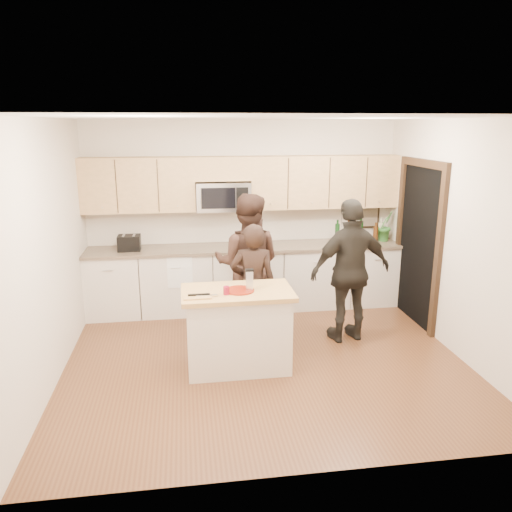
{
  "coord_description": "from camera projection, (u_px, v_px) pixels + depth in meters",
  "views": [
    {
      "loc": [
        -0.86,
        -5.22,
        2.63
      ],
      "look_at": [
        -0.05,
        0.35,
        1.14
      ],
      "focal_mm": 35.0,
      "sensor_mm": 36.0,
      "label": 1
    }
  ],
  "objects": [
    {
      "name": "floor",
      "position": [
        265.0,
        358.0,
        5.79
      ],
      "size": [
        4.5,
        4.5,
        0.0
      ],
      "primitive_type": "plane",
      "color": "brown",
      "rests_on": "ground"
    },
    {
      "name": "room_shell",
      "position": [
        265.0,
        211.0,
        5.35
      ],
      "size": [
        4.52,
        4.02,
        2.71
      ],
      "color": "beige",
      "rests_on": "ground"
    },
    {
      "name": "back_cabinetry",
      "position": [
        246.0,
        277.0,
        7.29
      ],
      "size": [
        4.5,
        0.66,
        0.94
      ],
      "color": "beige",
      "rests_on": "ground"
    },
    {
      "name": "upper_cabinetry",
      "position": [
        247.0,
        182.0,
        7.08
      ],
      "size": [
        4.5,
        0.33,
        0.75
      ],
      "color": "tan",
      "rests_on": "ground"
    },
    {
      "name": "microwave",
      "position": [
        223.0,
        196.0,
        7.04
      ],
      "size": [
        0.76,
        0.41,
        0.4
      ],
      "color": "silver",
      "rests_on": "ground"
    },
    {
      "name": "doorway",
      "position": [
        419.0,
        238.0,
        6.67
      ],
      "size": [
        0.06,
        1.25,
        2.2
      ],
      "color": "black",
      "rests_on": "ground"
    },
    {
      "name": "framed_picture",
      "position": [
        370.0,
        216.0,
        7.63
      ],
      "size": [
        0.3,
        0.03,
        0.38
      ],
      "color": "black",
      "rests_on": "ground"
    },
    {
      "name": "dish_towel",
      "position": [
        180.0,
        261.0,
        6.89
      ],
      "size": [
        0.34,
        0.6,
        0.48
      ],
      "color": "white",
      "rests_on": "ground"
    },
    {
      "name": "island",
      "position": [
        238.0,
        329.0,
        5.49
      ],
      "size": [
        1.2,
        0.71,
        0.9
      ],
      "rotation": [
        0.0,
        0.0,
        0.01
      ],
      "color": "beige",
      "rests_on": "ground"
    },
    {
      "name": "red_plate",
      "position": [
        240.0,
        290.0,
        5.35
      ],
      "size": [
        0.31,
        0.31,
        0.02
      ],
      "primitive_type": "cylinder",
      "color": "maroon",
      "rests_on": "island"
    },
    {
      "name": "box_grater",
      "position": [
        249.0,
        279.0,
        5.32
      ],
      "size": [
        0.09,
        0.07,
        0.23
      ],
      "color": "silver",
      "rests_on": "red_plate"
    },
    {
      "name": "drink_glass",
      "position": [
        226.0,
        290.0,
        5.23
      ],
      "size": [
        0.07,
        0.07,
        0.09
      ],
      "primitive_type": "cylinder",
      "color": "maroon",
      "rests_on": "island"
    },
    {
      "name": "cutting_board",
      "position": [
        197.0,
        296.0,
        5.16
      ],
      "size": [
        0.29,
        0.19,
        0.02
      ],
      "primitive_type": "cube",
      "rotation": [
        0.0,
        0.0,
        0.01
      ],
      "color": "tan",
      "rests_on": "island"
    },
    {
      "name": "tongs",
      "position": [
        199.0,
        295.0,
        5.16
      ],
      "size": [
        0.23,
        0.03,
        0.02
      ],
      "primitive_type": "cube",
      "rotation": [
        0.0,
        0.0,
        0.01
      ],
      "color": "black",
      "rests_on": "cutting_board"
    },
    {
      "name": "knife",
      "position": [
        207.0,
        295.0,
        5.16
      ],
      "size": [
        0.22,
        0.03,
        0.01
      ],
      "primitive_type": "cube",
      "rotation": [
        0.0,
        0.0,
        0.01
      ],
      "color": "silver",
      "rests_on": "cutting_board"
    },
    {
      "name": "toaster",
      "position": [
        129.0,
        243.0,
        6.89
      ],
      "size": [
        0.3,
        0.24,
        0.22
      ],
      "color": "black",
      "rests_on": "back_cabinetry"
    },
    {
      "name": "bottle_cluster",
      "position": [
        361.0,
        230.0,
        7.41
      ],
      "size": [
        0.79,
        0.23,
        0.37
      ],
      "color": "black",
      "rests_on": "back_cabinetry"
    },
    {
      "name": "orchid",
      "position": [
        385.0,
        226.0,
        7.43
      ],
      "size": [
        0.32,
        0.29,
        0.46
      ],
      "primitive_type": "imported",
      "rotation": [
        0.0,
        0.0,
        0.46
      ],
      "color": "#32722D",
      "rests_on": "back_cabinetry"
    },
    {
      "name": "woman_left",
      "position": [
        253.0,
        286.0,
        5.97
      ],
      "size": [
        0.6,
        0.43,
        1.52
      ],
      "primitive_type": "imported",
      "rotation": [
        0.0,
        0.0,
        3.01
      ],
      "color": "black",
      "rests_on": "ground"
    },
    {
      "name": "woman_center",
      "position": [
        247.0,
        264.0,
        6.38
      ],
      "size": [
        1.04,
        0.91,
        1.81
      ],
      "primitive_type": "imported",
      "rotation": [
        0.0,
        0.0,
        2.85
      ],
      "color": "black",
      "rests_on": "ground"
    },
    {
      "name": "woman_right",
      "position": [
        351.0,
        271.0,
        6.1
      ],
      "size": [
        1.1,
        0.61,
        1.78
      ],
      "primitive_type": "imported",
      "rotation": [
        0.0,
        0.0,
        3.31
      ],
      "color": "black",
      "rests_on": "ground"
    }
  ]
}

